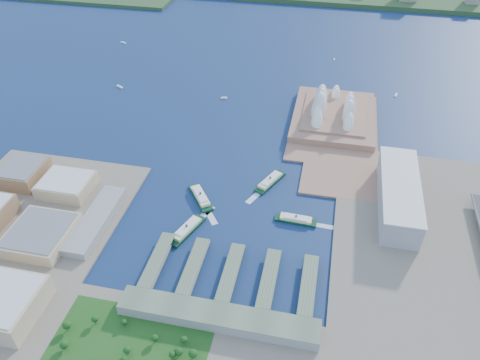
% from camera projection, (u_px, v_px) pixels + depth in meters
% --- Properties ---
extents(ground, '(3000.00, 3000.00, 0.00)m').
position_uv_depth(ground, '(233.00, 228.00, 570.14)').
color(ground, '#10214B').
rests_on(ground, ground).
extents(east_land, '(240.00, 500.00, 3.00)m').
position_uv_depth(east_land, '(445.00, 292.00, 491.47)').
color(east_land, '#786D5D').
rests_on(east_land, ground).
extents(peninsula, '(135.00, 220.00, 3.00)m').
position_uv_depth(peninsula, '(334.00, 126.00, 751.16)').
color(peninsula, '#966952').
rests_on(peninsula, ground).
extents(opera_house, '(134.00, 180.00, 58.00)m').
position_uv_depth(opera_house, '(335.00, 103.00, 748.02)').
color(opera_house, white).
rests_on(opera_house, peninsula).
extents(toaster_building, '(45.00, 155.00, 35.00)m').
position_uv_depth(toaster_building, '(398.00, 195.00, 586.87)').
color(toaster_building, '#929298').
rests_on(toaster_building, east_land).
extents(west_buildings, '(200.00, 280.00, 27.00)m').
position_uv_depth(west_buildings, '(12.00, 227.00, 547.18)').
color(west_buildings, '#8D6846').
rests_on(west_buildings, west_land).
extents(ferry_wharves, '(184.00, 90.00, 9.30)m').
position_uv_depth(ferry_wharves, '(231.00, 274.00, 507.39)').
color(ferry_wharves, '#58674E').
rests_on(ferry_wharves, ground).
extents(terminal_building, '(200.00, 28.00, 12.00)m').
position_uv_depth(terminal_building, '(218.00, 317.00, 458.47)').
color(terminal_building, gray).
rests_on(terminal_building, south_land).
extents(park, '(150.00, 110.00, 16.00)m').
position_uv_depth(park, '(124.00, 351.00, 427.32)').
color(park, '#194714').
rests_on(park, south_land).
extents(ferry_a, '(45.21, 55.10, 10.84)m').
position_uv_depth(ferry_a, '(200.00, 196.00, 609.09)').
color(ferry_a, '#0D351D').
rests_on(ferry_a, ground).
extents(ferry_b, '(37.06, 57.22, 10.68)m').
position_uv_depth(ferry_b, '(270.00, 180.00, 634.95)').
color(ferry_b, '#0D351D').
rests_on(ferry_b, ground).
extents(ferry_c, '(34.22, 59.97, 11.05)m').
position_uv_depth(ferry_c, '(187.00, 228.00, 561.24)').
color(ferry_c, '#0D351D').
rests_on(ferry_c, ground).
extents(ferry_d, '(52.30, 15.44, 9.79)m').
position_uv_depth(ferry_d, '(296.00, 218.00, 575.99)').
color(ferry_d, '#0D351D').
rests_on(ferry_d, ground).
extents(boat_a, '(15.16, 11.02, 2.95)m').
position_uv_depth(boat_a, '(120.00, 86.00, 859.67)').
color(boat_a, white).
rests_on(boat_a, ground).
extents(boat_b, '(11.52, 6.07, 2.96)m').
position_uv_depth(boat_b, '(224.00, 98.00, 825.80)').
color(boat_b, white).
rests_on(boat_b, ground).
extents(boat_c, '(6.23, 12.78, 2.76)m').
position_uv_depth(boat_c, '(396.00, 95.00, 834.07)').
color(boat_c, white).
rests_on(boat_c, ground).
extents(boat_d, '(15.23, 8.53, 2.54)m').
position_uv_depth(boat_d, '(123.00, 42.00, 1024.31)').
color(boat_d, white).
rests_on(boat_d, ground).
extents(boat_e, '(3.26, 9.52, 2.32)m').
position_uv_depth(boat_e, '(334.00, 59.00, 954.50)').
color(boat_e, white).
rests_on(boat_e, ground).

